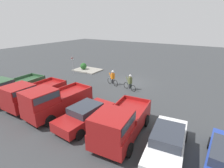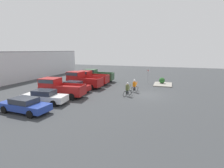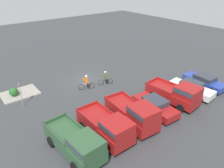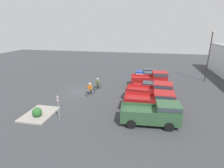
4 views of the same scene
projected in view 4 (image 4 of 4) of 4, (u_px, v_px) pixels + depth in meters
The scene contains 14 objects.
ground_plane at pixel (81, 91), 24.55m from camera, with size 80.00×80.00×0.00m, color #383A3D.
sedan_0 at pixel (150, 73), 31.70m from camera, with size 2.17×4.87×1.35m.
sedan_1 at pixel (151, 76), 29.05m from camera, with size 2.28×4.86×1.46m.
pickup_truck_0 at pixel (152, 79), 26.32m from camera, with size 2.64×5.42×2.24m.
sedan_2 at pixel (150, 87), 23.85m from camera, with size 2.22×4.71×1.43m.
pickup_truck_1 at pixel (153, 91), 21.00m from camera, with size 2.60×5.47×2.36m.
pickup_truck_2 at pixel (153, 101), 18.48m from camera, with size 2.33×5.12×2.16m.
pickup_truck_3 at pixel (154, 113), 15.88m from camera, with size 2.48×5.39×2.14m.
cyclist_0 at pixel (90, 89), 22.92m from camera, with size 1.73×0.73×1.72m.
cyclist_1 at pixel (98, 84), 25.02m from camera, with size 1.70×0.72×1.71m.
fire_lane_sign at pixel (58, 105), 16.56m from camera, with size 0.14×0.29×2.53m.
lamppost at pixel (209, 53), 27.69m from camera, with size 0.36×0.36×8.10m.
curb_island at pixel (39, 114), 17.92m from camera, with size 3.73×2.77×0.15m, color gray.
shrub at pixel (37, 112), 17.15m from camera, with size 0.94×0.94×0.94m.
Camera 4 is at (21.67, 8.94, 8.61)m, focal length 28.00 mm.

